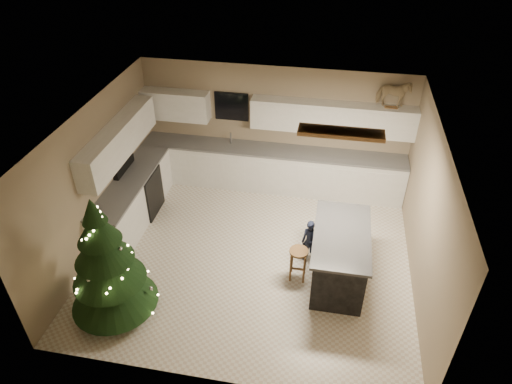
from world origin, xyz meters
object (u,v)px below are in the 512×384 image
bar_stool (299,257)px  christmas_tree (108,269)px  island (339,256)px  rocking_horse (393,94)px  toddler (310,242)px

bar_stool → christmas_tree: christmas_tree is taller
bar_stool → christmas_tree: size_ratio=0.28×
island → bar_stool: size_ratio=2.82×
island → rocking_horse: bearing=74.6°
toddler → rocking_horse: size_ratio=1.31×
bar_stool → rocking_horse: bearing=63.2°
toddler → christmas_tree: bearing=-150.9°
island → rocking_horse: rocking_horse is taller
rocking_horse → bar_stool: bearing=157.2°
island → christmas_tree: size_ratio=0.78×
island → bar_stool: (-0.66, -0.13, -0.03)m
island → bar_stool: island is taller
island → bar_stool: 0.67m
bar_stool → christmas_tree: (-2.70, -1.22, 0.44)m
christmas_tree → toddler: size_ratio=2.61×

